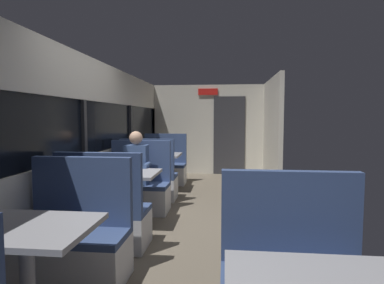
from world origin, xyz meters
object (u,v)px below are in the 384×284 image
(dining_table_mid_window, at_px, (124,180))
(seated_passenger, at_px, (137,178))
(dining_table_near_window, at_px, (26,240))
(bench_far_window_facing_end, at_px, (149,181))
(bench_far_window_facing_entry, at_px, (164,169))
(bench_near_window_facing_entry, at_px, (75,244))
(bench_mid_window_facing_entry, at_px, (139,190))
(dining_table_far_window, at_px, (157,159))
(coffee_cup_primary, at_px, (113,169))
(bench_mid_window_facing_end, at_px, (105,219))

(dining_table_mid_window, bearing_deg, seated_passenger, 90.00)
(dining_table_near_window, xyz_separation_m, dining_table_mid_window, (0.00, 2.11, 0.00))
(bench_far_window_facing_end, distance_m, bench_far_window_facing_entry, 1.40)
(dining_table_near_window, height_order, bench_near_window_facing_entry, bench_near_window_facing_entry)
(bench_mid_window_facing_entry, bearing_deg, dining_table_far_window, 90.00)
(bench_near_window_facing_entry, xyz_separation_m, dining_table_far_window, (0.00, 3.52, 0.31))
(dining_table_mid_window, relative_size, coffee_cup_primary, 10.00)
(bench_far_window_facing_end, height_order, coffee_cup_primary, bench_far_window_facing_end)
(bench_mid_window_facing_end, distance_m, bench_far_window_facing_end, 2.11)
(dining_table_far_window, height_order, coffee_cup_primary, coffee_cup_primary)
(dining_table_near_window, relative_size, bench_far_window_facing_end, 0.82)
(bench_far_window_facing_entry, distance_m, coffee_cup_primary, 2.87)
(dining_table_near_window, relative_size, dining_table_mid_window, 1.00)
(bench_mid_window_facing_end, relative_size, seated_passenger, 0.87)
(coffee_cup_primary, bearing_deg, dining_table_far_window, 85.99)
(coffee_cup_primary, bearing_deg, bench_far_window_facing_end, 84.03)
(dining_table_near_window, relative_size, bench_mid_window_facing_entry, 0.82)
(bench_far_window_facing_entry, distance_m, seated_passenger, 2.19)
(dining_table_far_window, bearing_deg, bench_near_window_facing_entry, -90.00)
(dining_table_near_window, distance_m, bench_near_window_facing_entry, 0.77)
(dining_table_mid_window, bearing_deg, bench_far_window_facing_end, 90.00)
(dining_table_near_window, height_order, bench_mid_window_facing_end, bench_mid_window_facing_end)
(dining_table_near_window, distance_m, dining_table_far_window, 4.22)
(bench_mid_window_facing_entry, height_order, bench_far_window_facing_entry, same)
(dining_table_far_window, bearing_deg, dining_table_mid_window, -90.00)
(bench_mid_window_facing_end, xyz_separation_m, dining_table_far_window, (0.00, 2.81, 0.31))
(bench_near_window_facing_entry, bearing_deg, coffee_cup_primary, 96.11)
(bench_far_window_facing_entry, bearing_deg, seated_passenger, -90.00)
(dining_table_near_window, distance_m, coffee_cup_primary, 2.10)
(bench_mid_window_facing_entry, xyz_separation_m, bench_far_window_facing_end, (0.00, 0.71, 0.00))
(coffee_cup_primary, bearing_deg, dining_table_mid_window, 6.30)
(bench_near_window_facing_entry, bearing_deg, bench_mid_window_facing_end, 90.00)
(coffee_cup_primary, bearing_deg, bench_near_window_facing_entry, -83.89)
(bench_mid_window_facing_entry, relative_size, seated_passenger, 0.87)
(dining_table_mid_window, bearing_deg, coffee_cup_primary, -173.70)
(bench_near_window_facing_entry, relative_size, seated_passenger, 0.87)
(coffee_cup_primary, bearing_deg, bench_mid_window_facing_entry, 78.23)
(bench_near_window_facing_entry, distance_m, dining_table_far_window, 3.54)
(dining_table_near_window, height_order, bench_mid_window_facing_entry, bench_mid_window_facing_entry)
(bench_mid_window_facing_end, distance_m, bench_far_window_facing_entry, 3.51)
(dining_table_far_window, xyz_separation_m, coffee_cup_primary, (-0.15, -2.13, 0.15))
(dining_table_mid_window, relative_size, bench_far_window_facing_end, 0.82)
(bench_far_window_facing_entry, height_order, coffee_cup_primary, bench_far_window_facing_entry)
(bench_mid_window_facing_end, bearing_deg, bench_far_window_facing_entry, 90.00)
(dining_table_near_window, height_order, bench_far_window_facing_entry, bench_far_window_facing_entry)
(bench_mid_window_facing_entry, relative_size, bench_far_window_facing_entry, 1.00)
(bench_mid_window_facing_entry, bearing_deg, bench_mid_window_facing_end, -90.00)
(bench_mid_window_facing_entry, xyz_separation_m, dining_table_far_window, (0.00, 1.41, 0.31))
(bench_near_window_facing_entry, bearing_deg, dining_table_far_window, 90.00)
(bench_mid_window_facing_entry, distance_m, dining_table_far_window, 1.44)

